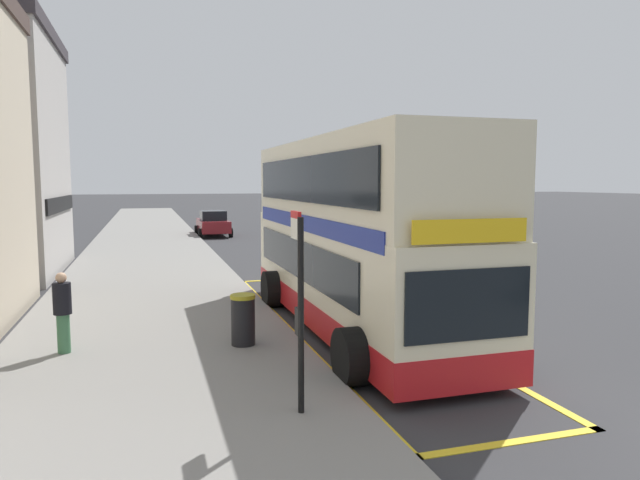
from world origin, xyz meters
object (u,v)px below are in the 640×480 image
parked_car_maroon_across (213,223)px  pedestrian_waiting_near_sign (63,310)px  bus_stop_sign (299,297)px  parked_car_navy_ahead (299,215)px  litter_bin (243,319)px  double_decker_bus (353,241)px

parked_car_maroon_across → pedestrian_waiting_near_sign: bearing=-100.7°
bus_stop_sign → pedestrian_waiting_near_sign: size_ratio=1.83×
parked_car_navy_ahead → litter_bin: size_ratio=4.06×
double_decker_bus → pedestrian_waiting_near_sign: 6.33m
double_decker_bus → parked_car_navy_ahead: double_decker_bus is taller
bus_stop_sign → double_decker_bus: bearing=61.6°
parked_car_maroon_across → litter_bin: bearing=-92.9°
parked_car_navy_ahead → pedestrian_waiting_near_sign: 35.47m
parked_car_maroon_across → litter_bin: 25.42m
pedestrian_waiting_near_sign → parked_car_navy_ahead: bearing=67.7°
parked_car_navy_ahead → double_decker_bus: bearing=77.8°
double_decker_bus → parked_car_navy_ahead: 32.99m
bus_stop_sign → litter_bin: size_ratio=2.79×
bus_stop_sign → parked_car_maroon_across: size_ratio=0.69×
bus_stop_sign → parked_car_navy_ahead: bus_stop_sign is taller
litter_bin → double_decker_bus: bearing=22.0°
parked_car_maroon_across → bus_stop_sign: bearing=-91.9°
parked_car_navy_ahead → parked_car_maroon_across: same height
bus_stop_sign → parked_car_navy_ahead: (9.79, 36.87, -1.02)m
parked_car_navy_ahead → parked_car_maroon_across: (-7.78, -7.96, 0.00)m
pedestrian_waiting_near_sign → litter_bin: pedestrian_waiting_near_sign is taller
bus_stop_sign → litter_bin: (-0.23, 3.59, -1.15)m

